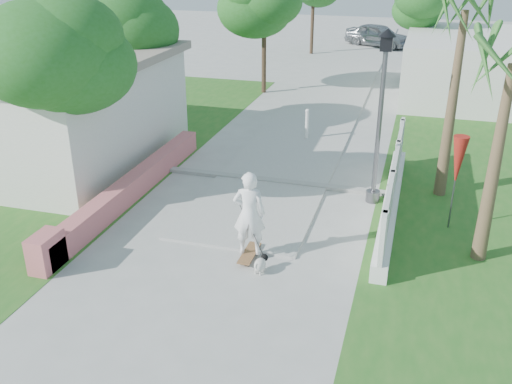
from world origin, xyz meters
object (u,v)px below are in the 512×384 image
(bollard, at_px, (307,123))
(dog, at_px, (261,264))
(street_lamp, at_px, (380,112))
(parked_car, at_px, (378,35))
(skateboarder, at_px, (249,219))
(patio_umbrella, at_px, (458,162))

(bollard, distance_m, dog, 8.72)
(street_lamp, bearing_deg, bollard, 120.96)
(parked_car, bearing_deg, skateboarder, -157.40)
(skateboarder, bearing_deg, bollard, -97.55)
(street_lamp, height_order, skateboarder, street_lamp)
(dog, bearing_deg, parked_car, 103.87)
(bollard, bearing_deg, dog, -84.61)
(patio_umbrella, height_order, dog, patio_umbrella)
(street_lamp, bearing_deg, patio_umbrella, -27.76)
(dog, xyz_separation_m, parked_car, (-0.21, 28.28, 0.52))
(street_lamp, distance_m, patio_umbrella, 2.27)
(skateboarder, bearing_deg, parked_car, -100.96)
(skateboarder, distance_m, parked_car, 27.83)
(street_lamp, relative_size, skateboarder, 2.22)
(street_lamp, height_order, bollard, street_lamp)
(patio_umbrella, xyz_separation_m, skateboarder, (-4.16, -2.72, -0.72))
(street_lamp, distance_m, dog, 5.09)
(bollard, relative_size, skateboarder, 0.55)
(bollard, bearing_deg, skateboarder, -86.93)
(dog, bearing_deg, skateboarder, 143.35)
(parked_car, bearing_deg, bollard, -158.83)
(bollard, xyz_separation_m, dog, (0.82, -8.68, -0.39))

